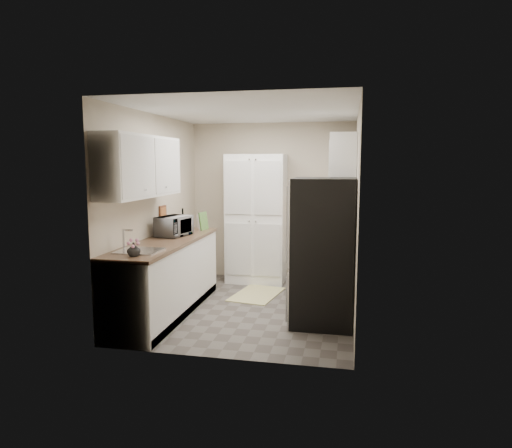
# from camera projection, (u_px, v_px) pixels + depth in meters

# --- Properties ---
(ground) EXTENTS (3.20, 3.20, 0.00)m
(ground) POSITION_uv_depth(u_px,v_px,m) (251.00, 307.00, 5.96)
(ground) COLOR #56514C
(ground) RESTS_ON ground
(room_shell) EXTENTS (2.64, 3.24, 2.52)m
(room_shell) POSITION_uv_depth(u_px,v_px,m) (250.00, 182.00, 5.73)
(room_shell) COLOR #BCB298
(room_shell) RESTS_ON ground
(pantry_cabinet) EXTENTS (0.90, 0.55, 2.00)m
(pantry_cabinet) POSITION_uv_depth(u_px,v_px,m) (256.00, 219.00, 7.14)
(pantry_cabinet) COLOR white
(pantry_cabinet) RESTS_ON ground
(base_cabinet_left) EXTENTS (0.60, 2.30, 0.88)m
(base_cabinet_left) POSITION_uv_depth(u_px,v_px,m) (167.00, 279.00, 5.68)
(base_cabinet_left) COLOR white
(base_cabinet_left) RESTS_ON ground
(countertop_left) EXTENTS (0.63, 2.33, 0.04)m
(countertop_left) POSITION_uv_depth(u_px,v_px,m) (166.00, 242.00, 5.61)
(countertop_left) COLOR brown
(countertop_left) RESTS_ON base_cabinet_left
(base_cabinet_right) EXTENTS (0.60, 0.80, 0.88)m
(base_cabinet_right) POSITION_uv_depth(u_px,v_px,m) (332.00, 259.00, 6.86)
(base_cabinet_right) COLOR white
(base_cabinet_right) RESTS_ON ground
(countertop_right) EXTENTS (0.63, 0.83, 0.04)m
(countertop_right) POSITION_uv_depth(u_px,v_px,m) (333.00, 228.00, 6.80)
(countertop_right) COLOR brown
(countertop_right) RESTS_ON base_cabinet_right
(electric_range) EXTENTS (0.71, 0.78, 1.13)m
(electric_range) POSITION_uv_depth(u_px,v_px,m) (329.00, 268.00, 6.08)
(electric_range) COLOR #B7B7BC
(electric_range) RESTS_ON ground
(refrigerator) EXTENTS (0.70, 0.72, 1.70)m
(refrigerator) POSITION_uv_depth(u_px,v_px,m) (323.00, 252.00, 5.26)
(refrigerator) COLOR #B7B7BC
(refrigerator) RESTS_ON ground
(microwave) EXTENTS (0.41, 0.52, 0.26)m
(microwave) POSITION_uv_depth(u_px,v_px,m) (174.00, 226.00, 5.95)
(microwave) COLOR #B8B8BD
(microwave) RESTS_ON countertop_left
(wine_bottle) EXTENTS (0.07, 0.07, 0.29)m
(wine_bottle) POSITION_uv_depth(u_px,v_px,m) (183.00, 220.00, 6.45)
(wine_bottle) COLOR black
(wine_bottle) RESTS_ON countertop_left
(flower_vase) EXTENTS (0.16, 0.16, 0.14)m
(flower_vase) POSITION_uv_depth(u_px,v_px,m) (134.00, 249.00, 4.66)
(flower_vase) COLOR silver
(flower_vase) RESTS_ON countertop_left
(cutting_board) EXTENTS (0.06, 0.20, 0.26)m
(cutting_board) POSITION_uv_depth(u_px,v_px,m) (204.00, 221.00, 6.49)
(cutting_board) COLOR #4C7C35
(cutting_board) RESTS_ON countertop_left
(toaster_oven) EXTENTS (0.36, 0.42, 0.21)m
(toaster_oven) POSITION_uv_depth(u_px,v_px,m) (330.00, 220.00, 6.84)
(toaster_oven) COLOR #B5B5BA
(toaster_oven) RESTS_ON countertop_right
(fruit_basket) EXTENTS (0.25, 0.25, 0.09)m
(fruit_basket) POSITION_uv_depth(u_px,v_px,m) (329.00, 210.00, 6.82)
(fruit_basket) COLOR #D74616
(fruit_basket) RESTS_ON toaster_oven
(kitchen_mat) EXTENTS (0.72, 1.00, 0.01)m
(kitchen_mat) POSITION_uv_depth(u_px,v_px,m) (257.00, 294.00, 6.51)
(kitchen_mat) COLOR #D7D088
(kitchen_mat) RESTS_ON ground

